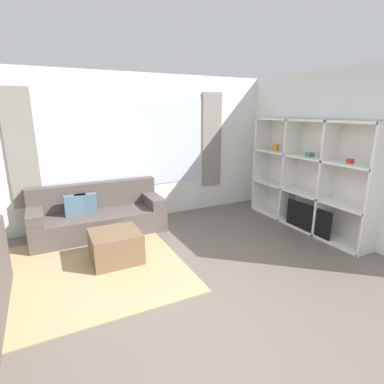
{
  "coord_description": "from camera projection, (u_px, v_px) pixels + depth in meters",
  "views": [
    {
      "loc": [
        -1.43,
        -2.05,
        2.04
      ],
      "look_at": [
        0.52,
        1.86,
        0.85
      ],
      "focal_mm": 28.0,
      "sensor_mm": 36.0,
      "label": 1
    }
  ],
  "objects": [
    {
      "name": "shelving_unit",
      "position": [
        309.0,
        177.0,
        5.23
      ],
      "size": [
        0.39,
        2.5,
        1.91
      ],
      "color": "silver",
      "rests_on": "ground_plane"
    },
    {
      "name": "ground_plane",
      "position": [
        229.0,
        327.0,
        2.92
      ],
      "size": [
        16.0,
        16.0,
        0.0
      ],
      "primitive_type": "plane",
      "color": "#665B51"
    },
    {
      "name": "couch_main",
      "position": [
        98.0,
        216.0,
        5.11
      ],
      "size": [
        2.15,
        0.82,
        0.83
      ],
      "color": "#564C47",
      "rests_on": "ground_plane"
    },
    {
      "name": "wall_right",
      "position": [
        315.0,
        151.0,
        5.27
      ],
      "size": [
        0.07,
        4.58,
        2.7
      ],
      "primitive_type": "cube",
      "color": "white",
      "rests_on": "ground_plane"
    },
    {
      "name": "area_rug",
      "position": [
        67.0,
        273.0,
        3.87
      ],
      "size": [
        2.95,
        2.35,
        0.01
      ],
      "primitive_type": "cube",
      "color": "tan",
      "rests_on": "ground_plane"
    },
    {
      "name": "ottoman",
      "position": [
        116.0,
        246.0,
        4.17
      ],
      "size": [
        0.66,
        0.63,
        0.43
      ],
      "color": "brown",
      "rests_on": "ground_plane"
    },
    {
      "name": "wall_back",
      "position": [
        129.0,
        149.0,
        5.52
      ],
      "size": [
        6.87,
        0.11,
        2.7
      ],
      "color": "white",
      "rests_on": "ground_plane"
    }
  ]
}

